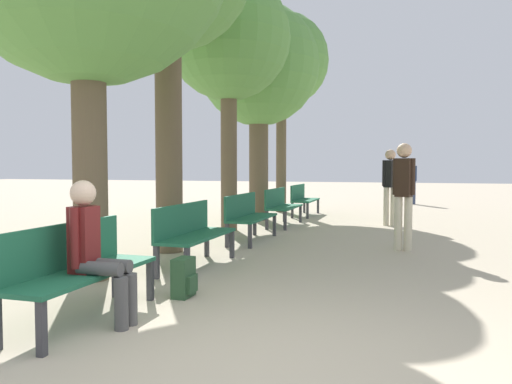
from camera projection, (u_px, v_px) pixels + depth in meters
The scene contains 14 objects.
ground_plane at pixel (250, 371), 3.36m from camera, with size 80.00×80.00×0.00m, color #B7A88E.
bench_row_0 at pixel (76, 265), 4.44m from camera, with size 0.50×1.68×0.86m.
bench_row_1 at pixel (192, 230), 6.80m from camera, with size 0.50×1.68×0.86m.
bench_row_2 at pixel (248, 214), 9.17m from camera, with size 0.50×1.68×0.86m.
bench_row_3 at pixel (281, 204), 11.54m from camera, with size 0.50×1.68×0.86m.
bench_row_4 at pixel (303, 198), 13.90m from camera, with size 0.50×1.68×0.86m.
tree_row_2 at pixel (229, 40), 10.50m from camera, with size 2.62×2.62×5.40m.
tree_row_3 at pixel (259, 67), 12.61m from camera, with size 3.08×3.08×5.48m.
tree_row_4 at pixel (281, 61), 14.82m from camera, with size 2.82×2.82×5.94m.
person_seated at pixel (95, 248), 4.32m from camera, with size 0.58×0.33×1.26m.
backpack at pixel (184, 278), 5.25m from camera, with size 0.20×0.29×0.41m.
pedestrian_near at pixel (404, 189), 8.10m from camera, with size 0.35×0.27×1.75m.
pedestrian_mid at pixel (390, 182), 11.53m from camera, with size 0.36×0.31×1.76m.
pedestrian_far at pixel (412, 179), 18.09m from camera, with size 0.33×0.28×1.62m.
Camera 1 is at (1.00, -3.13, 1.38)m, focal length 35.00 mm.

